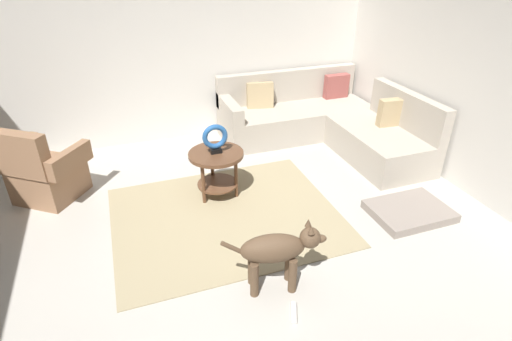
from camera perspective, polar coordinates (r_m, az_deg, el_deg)
name	(u,v)px	position (r m, az deg, el deg)	size (l,w,h in m)	color
ground_plane	(232,267)	(3.79, -3.45, -13.33)	(6.00, 6.00, 0.10)	#B7B2A8
wall_back	(165,43)	(5.80, -12.62, 17.00)	(6.00, 0.12, 2.70)	silver
area_rug	(226,216)	(4.31, -4.23, -6.39)	(2.30, 1.90, 0.01)	tan
sectional_couch	(325,123)	(5.88, 9.62, 6.60)	(2.20, 2.25, 0.88)	#B2A899
armchair	(44,173)	(5.00, -27.59, -0.28)	(1.00, 0.96, 0.88)	#936B4C
side_table	(216,163)	(4.46, -5.57, 1.10)	(0.60, 0.60, 0.54)	brown
torus_sculpture	(215,138)	(4.33, -5.75, 4.54)	(0.28, 0.08, 0.33)	black
dog_bed_mat	(409,211)	(4.59, 20.69, -5.36)	(0.80, 0.60, 0.09)	gray
dog	(278,250)	(3.29, 3.09, -11.13)	(0.84, 0.32, 0.63)	brown
dog_toy_rope	(294,312)	(3.33, 5.33, -19.17)	(0.05, 0.05, 0.18)	silver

